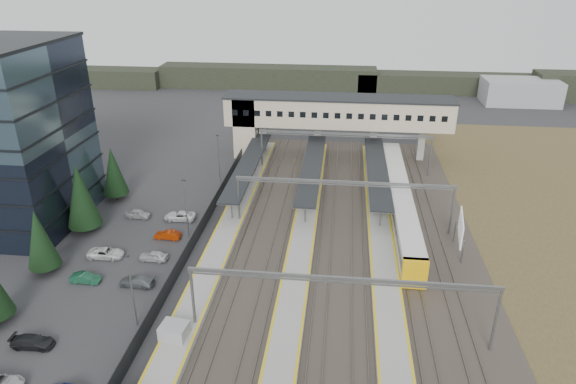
# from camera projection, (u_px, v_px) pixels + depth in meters

# --- Properties ---
(ground) EXTENTS (220.00, 220.00, 0.00)m
(ground) POSITION_uv_depth(u_px,v_px,m) (233.00, 284.00, 57.53)
(ground) COLOR #2B2B2D
(ground) RESTS_ON ground
(conifer_row) EXTENTS (4.42, 49.82, 9.50)m
(conifer_row) POSITION_uv_depth(u_px,v_px,m) (19.00, 253.00, 54.24)
(conifer_row) COLOR black
(conifer_row) RESTS_ON ground
(car_park) EXTENTS (10.62, 44.75, 1.28)m
(car_park) POSITION_uv_depth(u_px,v_px,m) (81.00, 320.00, 50.79)
(car_park) COLOR silver
(car_park) RESTS_ON ground
(lampposts) EXTENTS (0.50, 53.25, 8.07)m
(lampposts) POSITION_uv_depth(u_px,v_px,m) (163.00, 241.00, 57.66)
(lampposts) COLOR slate
(lampposts) RESTS_ON ground
(fence) EXTENTS (0.08, 90.00, 2.00)m
(fence) POSITION_uv_depth(u_px,v_px,m) (188.00, 250.00, 62.29)
(fence) COLOR #26282B
(fence) RESTS_ON ground
(relay_cabin_far) EXTENTS (2.72, 2.36, 2.27)m
(relay_cabin_far) POSITION_uv_depth(u_px,v_px,m) (175.00, 334.00, 48.09)
(relay_cabin_far) COLOR #929496
(relay_cabin_far) RESTS_ON ground
(rail_corridor) EXTENTS (34.00, 90.00, 0.92)m
(rail_corridor) POSITION_uv_depth(u_px,v_px,m) (318.00, 263.00, 60.99)
(rail_corridor) COLOR #312C26
(rail_corridor) RESTS_ON ground
(canopies) EXTENTS (23.10, 30.00, 3.28)m
(canopies) POSITION_uv_depth(u_px,v_px,m) (312.00, 166.00, 79.61)
(canopies) COLOR black
(canopies) RESTS_ON ground
(footbridge) EXTENTS (40.40, 6.40, 11.20)m
(footbridge) POSITION_uv_depth(u_px,v_px,m) (322.00, 114.00, 91.43)
(footbridge) COLOR tan
(footbridge) RESTS_ON ground
(gantries) EXTENTS (28.40, 62.28, 7.17)m
(gantries) POSITION_uv_depth(u_px,v_px,m) (343.00, 230.00, 56.55)
(gantries) COLOR slate
(gantries) RESTS_ON ground
(train) EXTENTS (2.79, 38.79, 3.51)m
(train) POSITION_uv_depth(u_px,v_px,m) (400.00, 200.00, 72.80)
(train) COLOR silver
(train) RESTS_ON ground
(billboard) EXTENTS (1.03, 5.96, 5.10)m
(billboard) POSITION_uv_depth(u_px,v_px,m) (461.00, 229.00, 62.12)
(billboard) COLOR slate
(billboard) RESTS_ON ground
(treeline_far) EXTENTS (170.00, 19.00, 7.00)m
(treeline_far) POSITION_uv_depth(u_px,v_px,m) (391.00, 82.00, 137.33)
(treeline_far) COLOR black
(treeline_far) RESTS_ON ground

